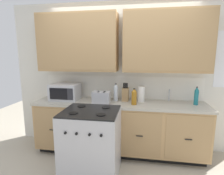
{
  "coord_description": "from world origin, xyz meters",
  "views": [
    {
      "loc": [
        0.35,
        -2.58,
        1.68
      ],
      "look_at": [
        -0.11,
        0.27,
        1.15
      ],
      "focal_mm": 28.84,
      "sensor_mm": 36.0,
      "label": 1
    }
  ],
  "objects_px": {
    "toaster": "(101,97)",
    "knife_block": "(125,94)",
    "microwave": "(65,92)",
    "paper_towel_roll": "(141,94)",
    "stove_range": "(91,143)",
    "bottle_amber": "(134,97)",
    "bottle_clear": "(116,92)",
    "bottle_teal": "(196,96)"
  },
  "relations": [
    {
      "from": "knife_block",
      "to": "paper_towel_roll",
      "type": "distance_m",
      "value": 0.27
    },
    {
      "from": "stove_range",
      "to": "bottle_clear",
      "type": "height_order",
      "value": "bottle_clear"
    },
    {
      "from": "microwave",
      "to": "bottle_teal",
      "type": "xyz_separation_m",
      "value": [
        2.17,
        0.01,
        0.0
      ]
    },
    {
      "from": "microwave",
      "to": "bottle_clear",
      "type": "relative_size",
      "value": 1.61
    },
    {
      "from": "paper_towel_roll",
      "to": "bottle_amber",
      "type": "relative_size",
      "value": 1.0
    },
    {
      "from": "bottle_clear",
      "to": "stove_range",
      "type": "bearing_deg",
      "value": -108.28
    },
    {
      "from": "bottle_teal",
      "to": "paper_towel_roll",
      "type": "bearing_deg",
      "value": 175.8
    },
    {
      "from": "paper_towel_roll",
      "to": "bottle_clear",
      "type": "relative_size",
      "value": 0.87
    },
    {
      "from": "stove_range",
      "to": "bottle_clear",
      "type": "bearing_deg",
      "value": 71.72
    },
    {
      "from": "knife_block",
      "to": "bottle_amber",
      "type": "relative_size",
      "value": 1.19
    },
    {
      "from": "knife_block",
      "to": "bottle_teal",
      "type": "relative_size",
      "value": 1.08
    },
    {
      "from": "knife_block",
      "to": "bottle_teal",
      "type": "bearing_deg",
      "value": -3.65
    },
    {
      "from": "paper_towel_roll",
      "to": "bottle_clear",
      "type": "xyz_separation_m",
      "value": [
        -0.43,
        -0.01,
        0.02
      ]
    },
    {
      "from": "knife_block",
      "to": "bottle_clear",
      "type": "relative_size",
      "value": 1.04
    },
    {
      "from": "paper_towel_roll",
      "to": "stove_range",
      "type": "bearing_deg",
      "value": -132.28
    },
    {
      "from": "knife_block",
      "to": "microwave",
      "type": "bearing_deg",
      "value": -175.42
    },
    {
      "from": "bottle_clear",
      "to": "bottle_amber",
      "type": "relative_size",
      "value": 1.14
    },
    {
      "from": "toaster",
      "to": "bottle_teal",
      "type": "relative_size",
      "value": 0.97
    },
    {
      "from": "toaster",
      "to": "knife_block",
      "type": "xyz_separation_m",
      "value": [
        0.37,
        0.22,
        0.02
      ]
    },
    {
      "from": "microwave",
      "to": "paper_towel_roll",
      "type": "bearing_deg",
      "value": 3.27
    },
    {
      "from": "stove_range",
      "to": "bottle_teal",
      "type": "height_order",
      "value": "bottle_teal"
    },
    {
      "from": "toaster",
      "to": "knife_block",
      "type": "relative_size",
      "value": 0.9
    },
    {
      "from": "bottle_teal",
      "to": "toaster",
      "type": "bearing_deg",
      "value": -174.33
    },
    {
      "from": "stove_range",
      "to": "bottle_amber",
      "type": "xyz_separation_m",
      "value": [
        0.56,
        0.52,
        0.56
      ]
    },
    {
      "from": "bottle_teal",
      "to": "bottle_amber",
      "type": "relative_size",
      "value": 1.1
    },
    {
      "from": "stove_range",
      "to": "bottle_clear",
      "type": "xyz_separation_m",
      "value": [
        0.24,
        0.73,
        0.58
      ]
    },
    {
      "from": "knife_block",
      "to": "paper_towel_roll",
      "type": "xyz_separation_m",
      "value": [
        0.27,
        -0.01,
        0.01
      ]
    },
    {
      "from": "bottle_amber",
      "to": "paper_towel_roll",
      "type": "bearing_deg",
      "value": 62.3
    },
    {
      "from": "microwave",
      "to": "bottle_amber",
      "type": "distance_m",
      "value": 1.21
    },
    {
      "from": "toaster",
      "to": "bottle_amber",
      "type": "relative_size",
      "value": 1.07
    },
    {
      "from": "knife_block",
      "to": "stove_range",
      "type": "bearing_deg",
      "value": -118.3
    },
    {
      "from": "microwave",
      "to": "bottle_clear",
      "type": "distance_m",
      "value": 0.89
    },
    {
      "from": "microwave",
      "to": "bottle_amber",
      "type": "bearing_deg",
      "value": -6.45
    },
    {
      "from": "bottle_teal",
      "to": "bottle_clear",
      "type": "bearing_deg",
      "value": 177.58
    },
    {
      "from": "knife_block",
      "to": "paper_towel_roll",
      "type": "bearing_deg",
      "value": -1.89
    },
    {
      "from": "bottle_amber",
      "to": "bottle_teal",
      "type": "bearing_deg",
      "value": 8.78
    },
    {
      "from": "bottle_clear",
      "to": "toaster",
      "type": "bearing_deg",
      "value": -136.03
    },
    {
      "from": "bottle_clear",
      "to": "bottle_amber",
      "type": "bearing_deg",
      "value": -32.52
    },
    {
      "from": "toaster",
      "to": "bottle_amber",
      "type": "distance_m",
      "value": 0.53
    },
    {
      "from": "bottle_amber",
      "to": "toaster",
      "type": "bearing_deg",
      "value": 179.92
    },
    {
      "from": "stove_range",
      "to": "bottle_amber",
      "type": "distance_m",
      "value": 0.95
    },
    {
      "from": "bottle_teal",
      "to": "bottle_clear",
      "type": "relative_size",
      "value": 0.97
    }
  ]
}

